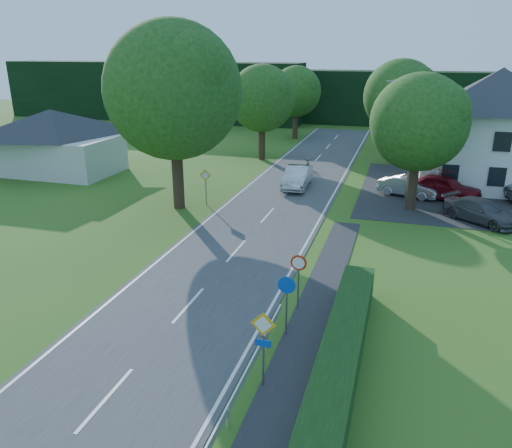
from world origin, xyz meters
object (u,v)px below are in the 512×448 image
(streetlight, at_px, (410,135))
(parked_car_red, at_px, (444,187))
(motorcycle, at_px, (308,164))
(parked_car_grey, at_px, (481,211))
(parasol, at_px, (438,183))
(parked_car_silver_a, at_px, (409,187))
(moving_car, at_px, (297,177))

(streetlight, height_order, parked_car_red, streetlight)
(motorcycle, relative_size, parked_car_grey, 0.44)
(parasol, bearing_deg, motorcycle, 152.09)
(motorcycle, height_order, parked_car_silver_a, parked_car_silver_a)
(parasol, bearing_deg, moving_car, -179.10)
(parked_car_silver_a, distance_m, parked_car_grey, 6.15)
(parked_car_red, distance_m, parasol, 0.49)
(parked_car_silver_a, distance_m, parasol, 1.97)
(parked_car_grey, bearing_deg, motorcycle, 90.77)
(parked_car_grey, bearing_deg, moving_car, 109.42)
(parked_car_grey, bearing_deg, streetlight, 91.50)
(motorcycle, bearing_deg, streetlight, -51.34)
(motorcycle, xyz_separation_m, parasol, (10.18, -5.39, 0.53))
(parked_car_red, bearing_deg, moving_car, 106.30)
(moving_car, distance_m, motorcycle, 5.56)
(moving_car, bearing_deg, parasol, -1.32)
(motorcycle, bearing_deg, parked_car_grey, -50.94)
(moving_car, height_order, motorcycle, moving_car)
(parked_car_grey, bearing_deg, parasol, 65.67)
(streetlight, height_order, parked_car_silver_a, streetlight)
(parked_car_red, height_order, parked_car_silver_a, parked_car_red)
(moving_car, relative_size, parked_car_grey, 1.03)
(streetlight, xyz_separation_m, parked_car_silver_a, (0.27, 1.00, -3.74))
(motorcycle, height_order, parked_car_red, parked_car_red)
(moving_car, relative_size, parasol, 2.00)
(parked_car_red, bearing_deg, parked_car_silver_a, 104.50)
(motorcycle, xyz_separation_m, parked_car_red, (10.55, -5.62, 0.30))
(moving_car, distance_m, parked_car_red, 10.28)
(moving_car, xyz_separation_m, parked_car_silver_a, (7.98, 0.02, -0.10))
(streetlight, bearing_deg, parasol, 27.43)
(parked_car_silver_a, xyz_separation_m, parasol, (1.92, 0.14, 0.39))
(streetlight, height_order, parked_car_grey, streetlight)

